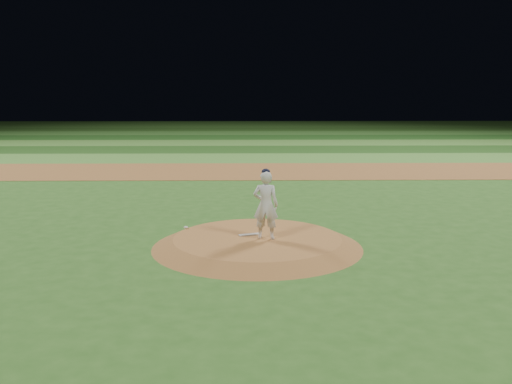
# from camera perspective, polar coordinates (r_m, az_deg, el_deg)

# --- Properties ---
(ground) EXTENTS (120.00, 120.00, 0.00)m
(ground) POSITION_cam_1_polar(r_m,az_deg,el_deg) (15.03, 0.12, -5.49)
(ground) COLOR #2C5C1D
(ground) RESTS_ON ground
(infield_dirt_band) EXTENTS (70.00, 6.00, 0.02)m
(infield_dirt_band) POSITION_cam_1_polar(r_m,az_deg,el_deg) (28.76, -0.38, 2.11)
(infield_dirt_band) COLOR brown
(infield_dirt_band) RESTS_ON ground
(outfield_stripe_0) EXTENTS (70.00, 5.00, 0.02)m
(outfield_stripe_0) POSITION_cam_1_polar(r_m,az_deg,el_deg) (34.21, -0.47, 3.41)
(outfield_stripe_0) COLOR #437D2D
(outfield_stripe_0) RESTS_ON ground
(outfield_stripe_1) EXTENTS (70.00, 5.00, 0.02)m
(outfield_stripe_1) POSITION_cam_1_polar(r_m,az_deg,el_deg) (39.18, -0.53, 4.28)
(outfield_stripe_1) COLOR #1F4817
(outfield_stripe_1) RESTS_ON ground
(outfield_stripe_2) EXTENTS (70.00, 5.00, 0.02)m
(outfield_stripe_2) POSITION_cam_1_polar(r_m,az_deg,el_deg) (44.16, -0.57, 4.95)
(outfield_stripe_2) COLOR #437C2D
(outfield_stripe_2) RESTS_ON ground
(outfield_stripe_3) EXTENTS (70.00, 5.00, 0.02)m
(outfield_stripe_3) POSITION_cam_1_polar(r_m,az_deg,el_deg) (49.14, -0.61, 5.49)
(outfield_stripe_3) COLOR #1C4716
(outfield_stripe_3) RESTS_ON ground
(outfield_stripe_4) EXTENTS (70.00, 5.00, 0.02)m
(outfield_stripe_4) POSITION_cam_1_polar(r_m,az_deg,el_deg) (54.12, -0.64, 5.92)
(outfield_stripe_4) COLOR #336825
(outfield_stripe_4) RESTS_ON ground
(outfield_stripe_5) EXTENTS (70.00, 5.00, 0.02)m
(outfield_stripe_5) POSITION_cam_1_polar(r_m,az_deg,el_deg) (59.11, -0.66, 6.29)
(outfield_stripe_5) COLOR #224A17
(outfield_stripe_5) RESTS_ON ground
(pitchers_mound) EXTENTS (5.50, 5.50, 0.25)m
(pitchers_mound) POSITION_cam_1_polar(r_m,az_deg,el_deg) (15.00, 0.12, -5.03)
(pitchers_mound) COLOR #9A6230
(pitchers_mound) RESTS_ON ground
(pitching_rubber) EXTENTS (0.59, 0.32, 0.03)m
(pitching_rubber) POSITION_cam_1_polar(r_m,az_deg,el_deg) (15.20, -0.66, -4.28)
(pitching_rubber) COLOR silver
(pitching_rubber) RESTS_ON pitchers_mound
(rosin_bag) EXTENTS (0.13, 0.13, 0.07)m
(rosin_bag) POSITION_cam_1_polar(r_m,az_deg,el_deg) (16.01, -7.03, -3.53)
(rosin_bag) COLOR silver
(rosin_bag) RESTS_ON pitchers_mound
(pitcher_on_mound) EXTENTS (0.71, 0.52, 1.84)m
(pitcher_on_mound) POSITION_cam_1_polar(r_m,az_deg,el_deg) (14.63, 0.98, -1.28)
(pitcher_on_mound) COLOR silver
(pitcher_on_mound) RESTS_ON pitchers_mound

